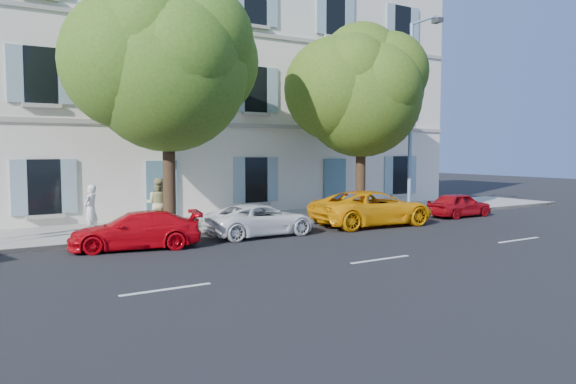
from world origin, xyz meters
TOP-DOWN VIEW (x-y plane):
  - ground at (0.00, 0.00)m, footprint 90.00×90.00m
  - sidewalk at (0.00, 4.45)m, footprint 36.00×4.50m
  - kerb at (0.00, 2.28)m, footprint 36.00×0.16m
  - building at (0.00, 10.20)m, footprint 28.00×7.00m
  - car_red_coupe at (-5.02, 1.16)m, footprint 4.10×2.44m
  - car_white_coupe at (-0.63, 1.37)m, footprint 3.96×1.86m
  - car_yellow_supercar at (4.31, 1.24)m, footprint 5.08×2.62m
  - car_red_hatchback at (9.39, 1.33)m, footprint 3.16×1.30m
  - tree_left at (-3.21, 3.11)m, footprint 5.42×5.42m
  - tree_right at (5.28, 3.13)m, footprint 5.05×5.05m
  - street_lamp at (7.62, 2.44)m, footprint 0.32×1.76m
  - pedestrian_a at (-5.62, 4.00)m, footprint 0.70×0.70m
  - pedestrian_b at (-3.37, 3.80)m, footprint 1.11×1.09m

SIDE VIEW (x-z plane):
  - ground at x=0.00m, z-range 0.00..0.00m
  - sidewalk at x=0.00m, z-range 0.00..0.15m
  - kerb at x=0.00m, z-range 0.00..0.16m
  - car_red_hatchback at x=9.39m, z-range 0.00..1.07m
  - car_white_coupe at x=-0.63m, z-range 0.00..1.10m
  - car_red_coupe at x=-5.02m, z-range 0.00..1.11m
  - car_yellow_supercar at x=4.31m, z-range 0.00..1.37m
  - pedestrian_a at x=-5.62m, z-range 0.15..1.78m
  - pedestrian_b at x=-3.37m, z-range 0.15..1.95m
  - street_lamp at x=7.62m, z-range 0.70..8.95m
  - tree_right at x=5.28m, z-range 1.25..9.03m
  - tree_left at x=-3.21m, z-range 1.36..9.75m
  - building at x=0.00m, z-range 0.00..12.00m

